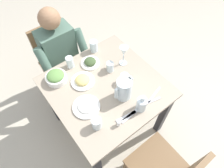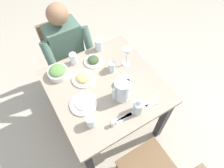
{
  "view_description": "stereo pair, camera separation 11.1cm",
  "coord_description": "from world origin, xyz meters",
  "px_view_note": "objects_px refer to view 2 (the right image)",
  "views": [
    {
      "loc": [
        0.53,
        0.76,
        2.09
      ],
      "look_at": [
        -0.05,
        0.02,
        0.74
      ],
      "focal_mm": 31.62,
      "sensor_mm": 36.0,
      "label": 1
    },
    {
      "loc": [
        0.44,
        0.82,
        2.09
      ],
      "look_at": [
        -0.05,
        0.02,
        0.74
      ],
      "focal_mm": 31.62,
      "sensor_mm": 36.0,
      "label": 2
    }
  ],
  "objects_px": {
    "plate_dolmas": "(93,60)",
    "oil_carafe": "(138,108)",
    "dining_table": "(106,93)",
    "water_glass_far_right": "(91,121)",
    "chair_near": "(65,53)",
    "plate_fries": "(84,78)",
    "diner_near": "(70,56)",
    "plate_yoghurt": "(83,104)",
    "water_glass_center": "(99,45)",
    "water_glass_near_right": "(112,67)",
    "wine_glass": "(127,53)",
    "water_pitcher": "(122,90)",
    "water_glass_far_left": "(125,80)",
    "salad_bowl": "(58,72)",
    "water_glass_by_pitcher": "(73,59)",
    "salt_shaker": "(113,124)"
  },
  "relations": [
    {
      "from": "water_glass_center",
      "to": "salt_shaker",
      "type": "height_order",
      "value": "water_glass_center"
    },
    {
      "from": "plate_yoghurt",
      "to": "water_glass_far_right",
      "type": "height_order",
      "value": "water_glass_far_right"
    },
    {
      "from": "water_pitcher",
      "to": "oil_carafe",
      "type": "height_order",
      "value": "water_pitcher"
    },
    {
      "from": "water_glass_by_pitcher",
      "to": "water_glass_center",
      "type": "relative_size",
      "value": 0.97
    },
    {
      "from": "water_pitcher",
      "to": "salad_bowl",
      "type": "relative_size",
      "value": 1.09
    },
    {
      "from": "diner_near",
      "to": "plate_yoghurt",
      "type": "relative_size",
      "value": 5.37
    },
    {
      "from": "chair_near",
      "to": "plate_fries",
      "type": "height_order",
      "value": "chair_near"
    },
    {
      "from": "diner_near",
      "to": "salt_shaker",
      "type": "relative_size",
      "value": 21.29
    },
    {
      "from": "water_glass_near_right",
      "to": "water_glass_far_left",
      "type": "xyz_separation_m",
      "value": [
        -0.02,
        0.17,
        -0.0
      ]
    },
    {
      "from": "water_glass_far_right",
      "to": "water_glass_near_right",
      "type": "bearing_deg",
      "value": -137.95
    },
    {
      "from": "chair_near",
      "to": "water_glass_near_right",
      "type": "relative_size",
      "value": 9.2
    },
    {
      "from": "oil_carafe",
      "to": "plate_fries",
      "type": "bearing_deg",
      "value": -66.41
    },
    {
      "from": "water_glass_near_right",
      "to": "water_glass_far_right",
      "type": "xyz_separation_m",
      "value": [
        0.39,
        0.35,
        0.0
      ]
    },
    {
      "from": "dining_table",
      "to": "water_glass_far_right",
      "type": "xyz_separation_m",
      "value": [
        0.26,
        0.24,
        0.18
      ]
    },
    {
      "from": "chair_near",
      "to": "diner_near",
      "type": "relative_size",
      "value": 0.74
    },
    {
      "from": "dining_table",
      "to": "water_glass_center",
      "type": "xyz_separation_m",
      "value": [
        -0.16,
        -0.39,
        0.18
      ]
    },
    {
      "from": "chair_near",
      "to": "water_glass_far_right",
      "type": "xyz_separation_m",
      "value": [
        0.18,
        1.02,
        0.31
      ]
    },
    {
      "from": "plate_dolmas",
      "to": "oil_carafe",
      "type": "relative_size",
      "value": 1.04
    },
    {
      "from": "plate_yoghurt",
      "to": "salt_shaker",
      "type": "height_order",
      "value": "salt_shaker"
    },
    {
      "from": "wine_glass",
      "to": "chair_near",
      "type": "bearing_deg",
      "value": -62.07
    },
    {
      "from": "chair_near",
      "to": "wine_glass",
      "type": "relative_size",
      "value": 4.36
    },
    {
      "from": "salad_bowl",
      "to": "oil_carafe",
      "type": "distance_m",
      "value": 0.74
    },
    {
      "from": "plate_dolmas",
      "to": "oil_carafe",
      "type": "height_order",
      "value": "oil_carafe"
    },
    {
      "from": "water_glass_near_right",
      "to": "salt_shaker",
      "type": "height_order",
      "value": "water_glass_near_right"
    },
    {
      "from": "salad_bowl",
      "to": "wine_glass",
      "type": "distance_m",
      "value": 0.6
    },
    {
      "from": "wine_glass",
      "to": "salt_shaker",
      "type": "xyz_separation_m",
      "value": [
        0.41,
        0.44,
        -0.11
      ]
    },
    {
      "from": "water_pitcher",
      "to": "plate_yoghurt",
      "type": "relative_size",
      "value": 0.89
    },
    {
      "from": "dining_table",
      "to": "plate_fries",
      "type": "bearing_deg",
      "value": -50.76
    },
    {
      "from": "dining_table",
      "to": "diner_near",
      "type": "height_order",
      "value": "diner_near"
    },
    {
      "from": "salad_bowl",
      "to": "water_pitcher",
      "type": "bearing_deg",
      "value": 126.46
    },
    {
      "from": "plate_fries",
      "to": "water_glass_by_pitcher",
      "type": "height_order",
      "value": "water_glass_by_pitcher"
    },
    {
      "from": "water_glass_near_right",
      "to": "salt_shaker",
      "type": "bearing_deg",
      "value": 59.3
    },
    {
      "from": "salt_shaker",
      "to": "salad_bowl",
      "type": "bearing_deg",
      "value": -76.25
    },
    {
      "from": "water_glass_far_left",
      "to": "diner_near",
      "type": "bearing_deg",
      "value": -69.75
    },
    {
      "from": "plate_dolmas",
      "to": "water_glass_center",
      "type": "bearing_deg",
      "value": -136.95
    },
    {
      "from": "wine_glass",
      "to": "oil_carafe",
      "type": "height_order",
      "value": "wine_glass"
    },
    {
      "from": "water_glass_by_pitcher",
      "to": "dining_table",
      "type": "bearing_deg",
      "value": 107.69
    },
    {
      "from": "diner_near",
      "to": "wine_glass",
      "type": "height_order",
      "value": "diner_near"
    },
    {
      "from": "water_glass_far_left",
      "to": "wine_glass",
      "type": "xyz_separation_m",
      "value": [
        -0.12,
        -0.16,
        0.1
      ]
    },
    {
      "from": "plate_yoghurt",
      "to": "plate_fries",
      "type": "distance_m",
      "value": 0.25
    },
    {
      "from": "water_glass_far_left",
      "to": "oil_carafe",
      "type": "xyz_separation_m",
      "value": [
        0.06,
        0.27,
        0.01
      ]
    },
    {
      "from": "plate_dolmas",
      "to": "wine_glass",
      "type": "distance_m",
      "value": 0.32
    },
    {
      "from": "dining_table",
      "to": "water_glass_far_right",
      "type": "height_order",
      "value": "water_glass_far_right"
    },
    {
      "from": "plate_fries",
      "to": "water_glass_near_right",
      "type": "xyz_separation_m",
      "value": [
        -0.26,
        0.04,
        0.03
      ]
    },
    {
      "from": "water_pitcher",
      "to": "water_glass_center",
      "type": "distance_m",
      "value": 0.57
    },
    {
      "from": "diner_near",
      "to": "plate_dolmas",
      "type": "bearing_deg",
      "value": 112.45
    },
    {
      "from": "water_glass_far_left",
      "to": "oil_carafe",
      "type": "height_order",
      "value": "oil_carafe"
    },
    {
      "from": "salad_bowl",
      "to": "water_glass_near_right",
      "type": "relative_size",
      "value": 1.88
    },
    {
      "from": "dining_table",
      "to": "oil_carafe",
      "type": "distance_m",
      "value": 0.39
    },
    {
      "from": "water_glass_center",
      "to": "oil_carafe",
      "type": "bearing_deg",
      "value": 84.31
    }
  ]
}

